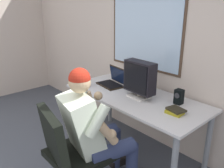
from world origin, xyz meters
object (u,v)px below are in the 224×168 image
at_px(desk, 134,103).
at_px(office_chair, 69,149).
at_px(person_seated, 95,129).
at_px(laptop, 114,80).
at_px(wine_glass, 88,79).
at_px(desk_speaker, 179,97).
at_px(crt_monitor, 140,78).
at_px(book_stack, 175,111).

xyz_separation_m(desk, office_chair, (0.11, -0.96, -0.13)).
height_order(person_seated, laptop, person_seated).
distance_m(wine_glass, desk_speaker, 1.14).
xyz_separation_m(person_seated, laptop, (-0.59, 0.78, 0.16)).
height_order(desk, laptop, laptop).
distance_m(desk, wine_glass, 0.67).
bearing_deg(crt_monitor, book_stack, -5.65).
bearing_deg(person_seated, desk, 102.59).
xyz_separation_m(office_chair, wine_glass, (-0.72, 0.75, 0.32)).
xyz_separation_m(crt_monitor, book_stack, (0.51, -0.05, -0.20)).
distance_m(office_chair, book_stack, 1.05).
bearing_deg(laptop, desk_speaker, 6.13).
relative_size(office_chair, wine_glass, 6.44).
bearing_deg(desk_speaker, laptop, -173.87).
bearing_deg(wine_glass, office_chair, -46.27).
height_order(office_chair, laptop, laptop).
bearing_deg(wine_glass, laptop, 59.38).
xyz_separation_m(crt_monitor, desk_speaker, (0.40, 0.17, -0.15)).
xyz_separation_m(desk_speaker, book_stack, (0.11, -0.22, -0.05)).
bearing_deg(wine_glass, desk, 19.37).
bearing_deg(book_stack, crt_monitor, 174.35).
xyz_separation_m(wine_glass, desk_speaker, (1.08, 0.39, -0.02)).
height_order(desk, office_chair, office_chair).
bearing_deg(laptop, wine_glass, -120.62).
bearing_deg(laptop, person_seated, -52.68).
bearing_deg(desk_speaker, crt_monitor, -156.84).
bearing_deg(desk_speaker, person_seated, -109.79).
bearing_deg(crt_monitor, desk_speaker, 23.16).
height_order(desk, crt_monitor, crt_monitor).
bearing_deg(book_stack, person_seated, -123.16).
distance_m(crt_monitor, laptop, 0.54).
relative_size(person_seated, wine_glass, 8.81).
distance_m(laptop, desk_speaker, 0.91).
bearing_deg(laptop, crt_monitor, -8.49).
height_order(laptop, wine_glass, laptop).
relative_size(crt_monitor, desk_speaker, 2.62).
bearing_deg(desk, crt_monitor, -0.12).
height_order(wine_glass, desk_speaker, desk_speaker).
bearing_deg(office_chair, book_stack, 62.64).
xyz_separation_m(desk, person_seated, (0.16, -0.70, -0.00)).
bearing_deg(person_seated, wine_glass, 147.36).
xyz_separation_m(office_chair, crt_monitor, (-0.04, 0.96, 0.45)).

